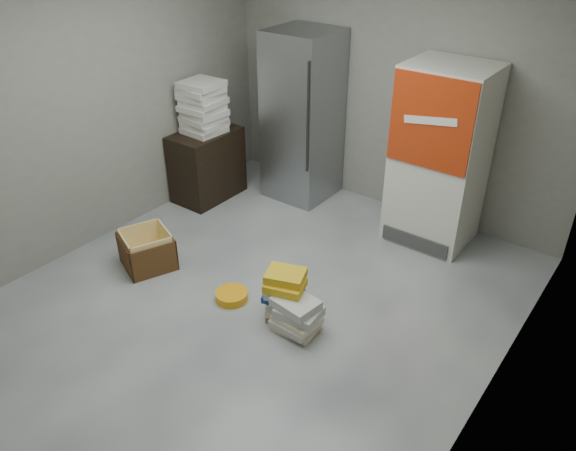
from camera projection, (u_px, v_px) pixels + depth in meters
The scene contains 10 objects.
ground at pixel (243, 311), 4.85m from camera, with size 5.00×5.00×0.00m, color #B6B6B2.
room_shell at pixel (232, 111), 3.93m from camera, with size 4.04×5.04×2.82m.
steel_fridge at pixel (303, 117), 6.29m from camera, with size 0.70×0.72×1.90m.
coke_cooler at pixel (440, 156), 5.46m from camera, with size 0.80×0.73×1.80m.
wood_shelf at pixel (207, 165), 6.50m from camera, with size 0.50×0.80×0.80m, color black.
supply_box_stack at pixel (203, 107), 6.14m from camera, with size 0.44×0.44×0.58m.
phonebook_stack_main at pixel (285, 296), 4.67m from camera, with size 0.40×0.38×0.46m.
phonebook_stack_side at pixel (297, 316), 4.56m from camera, with size 0.40×0.31×0.31m.
cardboard_box at pixel (147, 252), 5.38m from camera, with size 0.59×0.59×0.36m.
bucket_lid at pixel (232, 296), 4.97m from camera, with size 0.29×0.29×0.08m, color orange.
Camera 1 is at (2.59, -2.79, 3.12)m, focal length 35.00 mm.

